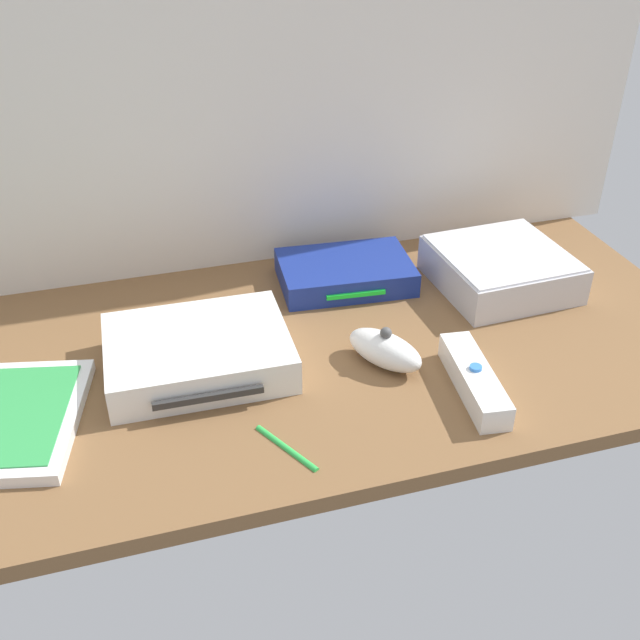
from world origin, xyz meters
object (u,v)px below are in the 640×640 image
remote_wand (474,380)px  game_case (13,419)px  mini_computer (501,269)px  network_router (345,272)px  stylus_pen (286,446)px  remote_nunchuk (385,350)px  game_console (199,355)px

remote_wand → game_case: bearing=177.0°
game_case → mini_computer: bearing=23.2°
mini_computer → network_router: 21.44cm
game_case → stylus_pen: bearing=-11.2°
game_case → stylus_pen: game_case is taller
network_router → remote_wand: size_ratio=1.25×
mini_computer → remote_nunchuk: size_ratio=1.65×
network_router → remote_wand: same height
game_console → mini_computer: 43.70cm
mini_computer → game_case: size_ratio=0.83×
remote_wand → remote_nunchuk: size_ratio=1.40×
network_router → remote_wand: 27.85cm
remote_wand → stylus_pen: (-22.61, -3.39, -1.16)cm
remote_wand → network_router: bearing=110.0°
remote_wand → remote_nunchuk: 10.93cm
mini_computer → game_case: bearing=-169.2°
remote_nunchuk → game_console: bearing=133.7°
network_router → stylus_pen: size_ratio=2.10×
network_router → remote_wand: (6.41, -27.10, -0.19)cm
game_console → game_case: size_ratio=0.99×
remote_wand → remote_nunchuk: remote_nunchuk is taller
network_router → game_console: bearing=-142.8°
game_case → remote_wand: size_ratio=1.42×
game_case → remote_wand: remote_wand is taller
game_case → stylus_pen: 29.36cm
remote_wand → stylus_pen: remote_wand is taller
game_case → remote_nunchuk: (41.66, -0.79, 1.28)cm
remote_nunchuk → stylus_pen: size_ratio=1.20×
game_console → remote_wand: (29.01, -12.55, -0.69)cm
game_case → game_console: bearing=23.9°
game_console → stylus_pen: (6.40, -15.94, -1.85)cm
game_case → network_router: network_router is taller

